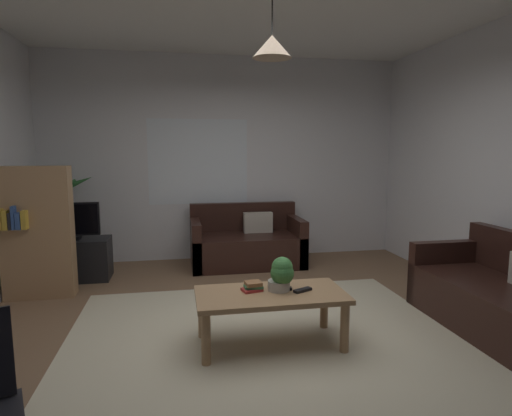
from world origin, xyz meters
TOP-DOWN VIEW (x-y plane):
  - floor at (0.00, 0.00)m, footprint 5.04×5.34m
  - rug at (0.00, -0.20)m, footprint 3.27×2.94m
  - wall_back at (0.00, 2.70)m, footprint 5.16×0.06m
  - window_pane at (-0.39, 2.67)m, footprint 1.39×0.01m
  - couch_under_window at (0.23, 2.21)m, footprint 1.50×0.80m
  - couch_right_side at (2.06, -0.28)m, footprint 0.80×1.51m
  - coffee_table at (0.03, -0.21)m, footprint 1.19×0.59m
  - book_on_table_0 at (-0.12, -0.15)m, footprint 0.18×0.14m
  - book_on_table_1 at (-0.10, -0.14)m, footprint 0.15×0.10m
  - book_on_table_2 at (-0.10, -0.13)m, footprint 0.14×0.13m
  - remote_on_table_0 at (0.13, -0.17)m, footprint 0.16×0.07m
  - remote_on_table_1 at (0.28, -0.23)m, footprint 0.17×0.11m
  - potted_plant_on_table at (0.12, -0.18)m, footprint 0.21×0.21m
  - tv_stand at (-1.97, 1.92)m, footprint 0.90×0.44m
  - tv at (-1.97, 1.90)m, footprint 0.71×0.16m
  - potted_palm_corner at (-2.15, 2.46)m, footprint 0.82×0.87m
  - bookshelf_corner at (-2.15, 1.33)m, footprint 0.70×0.31m
  - pendant_lamp at (0.03, -0.21)m, footprint 0.29×0.29m

SIDE VIEW (x-z plane):
  - floor at x=0.00m, z-range -0.02..0.00m
  - rug at x=0.00m, z-range 0.00..0.01m
  - tv_stand at x=-1.97m, z-range 0.00..0.50m
  - couch_right_side at x=2.06m, z-range -0.13..0.69m
  - couch_under_window at x=0.23m, z-range -0.13..0.69m
  - coffee_table at x=0.03m, z-range 0.15..0.59m
  - book_on_table_0 at x=-0.12m, z-range 0.44..0.46m
  - remote_on_table_0 at x=0.13m, z-range 0.44..0.46m
  - remote_on_table_1 at x=0.28m, z-range 0.44..0.46m
  - book_on_table_1 at x=-0.10m, z-range 0.46..0.48m
  - book_on_table_2 at x=-0.10m, z-range 0.48..0.51m
  - potted_plant_on_table at x=0.12m, z-range 0.44..0.72m
  - potted_palm_corner at x=-2.15m, z-range -0.11..1.30m
  - bookshelf_corner at x=-2.15m, z-range 0.01..1.41m
  - tv at x=-1.97m, z-range 0.50..0.95m
  - window_pane at x=-0.39m, z-range 0.80..1.99m
  - wall_back at x=0.00m, z-range 0.00..2.87m
  - pendant_lamp at x=0.03m, z-range 2.01..2.64m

